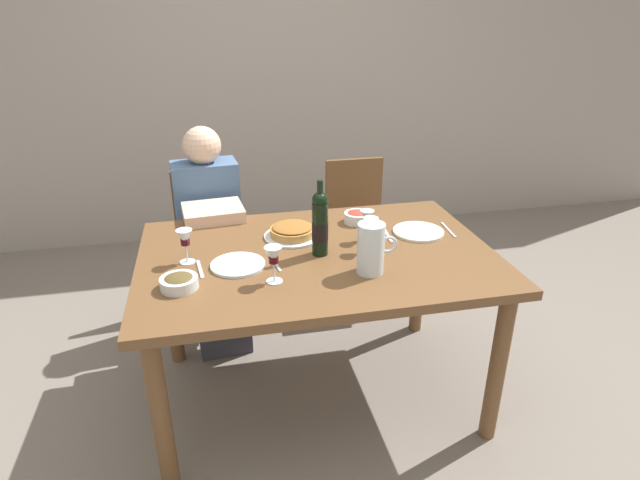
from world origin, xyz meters
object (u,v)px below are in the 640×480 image
baked_tart (292,232)px  diner_left (212,232)px  chair_right (358,222)px  dinner_plate_left_setting (238,265)px  wine_glass_centre (367,219)px  wine_bottle (320,223)px  water_pitcher (371,251)px  wine_glass_right_diner (185,239)px  dinner_plate_right_setting (418,232)px  olive_bowl (179,282)px  chair_left (209,235)px  wine_glass_spare (371,227)px  wine_glass_left_diner (273,257)px  salad_bowl (357,217)px  dining_table (317,272)px

baked_tart → diner_left: (-0.36, 0.48, -0.17)m
baked_tart → chair_right: size_ratio=0.30×
dinner_plate_left_setting → wine_glass_centre: bearing=13.4°
dinner_plate_left_setting → diner_left: 0.74m
wine_bottle → dinner_plate_left_setting: 0.38m
water_pitcher → wine_glass_right_diner: size_ratio=1.42×
wine_bottle → dinner_plate_left_setting: (-0.35, -0.04, -0.13)m
wine_glass_right_diner → dinner_plate_right_setting: 1.05m
baked_tart → dinner_plate_left_setting: size_ratio=1.17×
wine_glass_centre → baked_tart: bearing=163.0°
baked_tart → dinner_plate_left_setting: bearing=-138.1°
dinner_plate_left_setting → wine_glass_right_diner: bearing=158.9°
olive_bowl → chair_left: bearing=84.3°
olive_bowl → dinner_plate_left_setting: size_ratio=0.63×
wine_glass_spare → chair_left: bearing=126.6°
wine_glass_left_diner → wine_glass_right_diner: (-0.33, 0.24, -0.00)m
wine_bottle → wine_glass_centre: wine_bottle is taller
baked_tart → chair_left: size_ratio=0.30×
water_pitcher → dinner_plate_right_setting: bearing=44.0°
salad_bowl → chair_left: 0.98m
wine_bottle → chair_left: 1.10m
wine_glass_spare → wine_bottle: bearing=177.1°
olive_bowl → wine_glass_right_diner: wine_glass_right_diner is taller
wine_bottle → water_pitcher: wine_bottle is taller
dinner_plate_left_setting → dinner_plate_right_setting: (0.84, 0.16, 0.00)m
baked_tart → water_pitcher: bearing=-58.7°
dinner_plate_left_setting → diner_left: bearing=97.7°
wine_bottle → chair_right: (0.44, 0.93, -0.40)m
dining_table → wine_glass_left_diner: (-0.21, -0.22, 0.20)m
dinner_plate_right_setting → diner_left: diner_left is taller
wine_bottle → diner_left: size_ratio=0.28×
wine_bottle → water_pitcher: (0.16, -0.20, -0.05)m
baked_tart → wine_glass_spare: wine_glass_spare is taller
diner_left → dinner_plate_left_setting: bearing=92.0°
salad_bowl → wine_glass_spare: size_ratio=0.85×
salad_bowl → wine_glass_centre: wine_glass_centre is taller
wine_glass_left_diner → wine_glass_spare: 0.48m
salad_bowl → diner_left: 0.81m
wine_glass_left_diner → dinner_plate_right_setting: size_ratio=0.62×
water_pitcher → wine_glass_spare: size_ratio=1.36×
wine_glass_left_diner → wine_glass_right_diner: same height
dining_table → dinner_plate_left_setting: size_ratio=6.77×
salad_bowl → dinner_plate_right_setting: size_ratio=0.54×
salad_bowl → olive_bowl: bearing=-149.9°
dining_table → wine_glass_right_diner: 0.58m
water_pitcher → olive_bowl: bearing=177.8°
wine_bottle → wine_glass_right_diner: 0.55m
wine_glass_left_diner → chair_right: (0.66, 1.13, -0.37)m
wine_glass_left_diner → diner_left: size_ratio=0.13×
wine_glass_left_diner → wine_glass_centre: wine_glass_left_diner is taller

